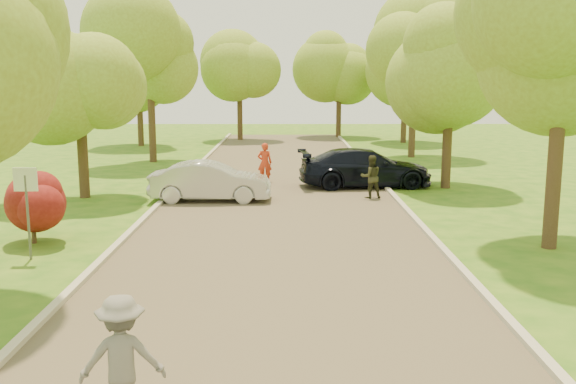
{
  "coord_description": "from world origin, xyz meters",
  "views": [
    {
      "loc": [
        0.2,
        -10.57,
        4.18
      ],
      "look_at": [
        0.25,
        5.72,
        1.3
      ],
      "focal_mm": 40.0,
      "sensor_mm": 36.0,
      "label": 1
    }
  ],
  "objects_px": {
    "silver_sedan": "(211,181)",
    "dark_sedan": "(365,168)",
    "person_striped": "(265,163)",
    "street_sign": "(26,194)",
    "skateboarder": "(122,359)",
    "person_olive": "(371,177)"
  },
  "relations": [
    {
      "from": "silver_sedan",
      "to": "dark_sedan",
      "type": "bearing_deg",
      "value": -62.54
    },
    {
      "from": "dark_sedan",
      "to": "person_striped",
      "type": "height_order",
      "value": "person_striped"
    },
    {
      "from": "street_sign",
      "to": "person_striped",
      "type": "xyz_separation_m",
      "value": [
        5.12,
        11.42,
        -0.76
      ]
    },
    {
      "from": "silver_sedan",
      "to": "dark_sedan",
      "type": "xyz_separation_m",
      "value": [
        5.71,
        2.96,
        0.07
      ]
    },
    {
      "from": "dark_sedan",
      "to": "skateboarder",
      "type": "distance_m",
      "value": 18.38
    },
    {
      "from": "silver_sedan",
      "to": "skateboarder",
      "type": "xyz_separation_m",
      "value": [
        0.66,
        -14.71,
        0.21
      ]
    },
    {
      "from": "street_sign",
      "to": "person_olive",
      "type": "xyz_separation_m",
      "value": [
        9.0,
        7.8,
        -0.8
      ]
    },
    {
      "from": "silver_sedan",
      "to": "person_olive",
      "type": "relative_size",
      "value": 2.71
    },
    {
      "from": "street_sign",
      "to": "silver_sedan",
      "type": "height_order",
      "value": "street_sign"
    },
    {
      "from": "silver_sedan",
      "to": "person_olive",
      "type": "height_order",
      "value": "person_olive"
    },
    {
      "from": "silver_sedan",
      "to": "dark_sedan",
      "type": "relative_size",
      "value": 0.8
    },
    {
      "from": "silver_sedan",
      "to": "person_striped",
      "type": "distance_m",
      "value": 4.46
    },
    {
      "from": "dark_sedan",
      "to": "person_striped",
      "type": "distance_m",
      "value": 4.14
    },
    {
      "from": "silver_sedan",
      "to": "person_olive",
      "type": "xyz_separation_m",
      "value": [
        5.61,
        0.48,
        0.08
      ]
    },
    {
      "from": "skateboarder",
      "to": "silver_sedan",
      "type": "bearing_deg",
      "value": -96.65
    },
    {
      "from": "street_sign",
      "to": "person_striped",
      "type": "height_order",
      "value": "street_sign"
    },
    {
      "from": "street_sign",
      "to": "skateboarder",
      "type": "xyz_separation_m",
      "value": [
        4.04,
        -7.4,
        -0.67
      ]
    },
    {
      "from": "person_striped",
      "to": "silver_sedan",
      "type": "bearing_deg",
      "value": 66.63
    },
    {
      "from": "dark_sedan",
      "to": "person_olive",
      "type": "xyz_separation_m",
      "value": [
        -0.1,
        -2.48,
        0.02
      ]
    },
    {
      "from": "street_sign",
      "to": "dark_sedan",
      "type": "relative_size",
      "value": 0.42
    },
    {
      "from": "person_striped",
      "to": "person_olive",
      "type": "bearing_deg",
      "value": 136.45
    },
    {
      "from": "silver_sedan",
      "to": "skateboarder",
      "type": "distance_m",
      "value": 14.73
    }
  ]
}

